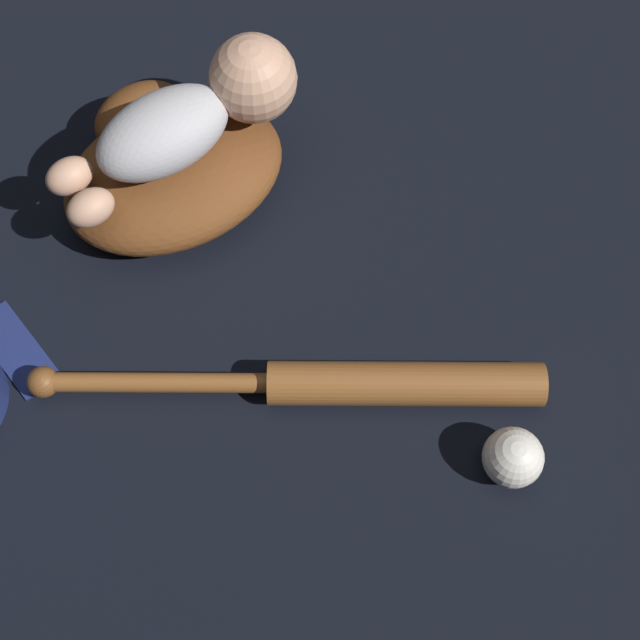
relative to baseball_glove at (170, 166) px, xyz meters
The scene contains 5 objects.
ground_plane 0.05m from the baseball_glove, 129.47° to the right, with size 6.00×6.00×0.00m, color black.
baseball_glove is the anchor object (origin of this frame).
baby_figure 0.10m from the baseball_glove, 34.63° to the right, with size 0.33×0.17×0.11m.
baseball_bat 0.37m from the baseball_glove, 99.45° to the right, with size 0.43×0.48×0.05m.
baseball 0.56m from the baseball_glove, 91.11° to the right, with size 0.07×0.07×0.07m.
Camera 1 is at (-0.35, -0.57, 1.01)m, focal length 50.00 mm.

